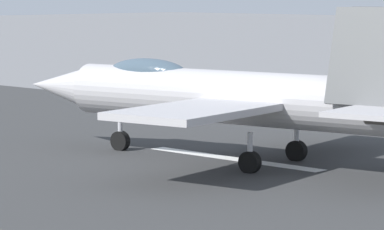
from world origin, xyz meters
TOP-DOWN VIEW (x-y plane):
  - ground_plane at (0.00, 0.00)m, footprint 400.00×400.00m
  - runway_strip at (-0.02, 0.00)m, footprint 240.00×26.00m
  - fighter_jet at (0.33, 0.64)m, footprint 18.12×13.55m
  - marker_cone_mid at (6.90, -12.60)m, footprint 0.44×0.44m

SIDE VIEW (x-z plane):
  - ground_plane at x=0.00m, z-range 0.00..0.00m
  - runway_strip at x=-0.02m, z-range 0.00..0.02m
  - marker_cone_mid at x=6.90m, z-range 0.00..0.55m
  - fighter_jet at x=0.33m, z-range -0.39..5.24m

